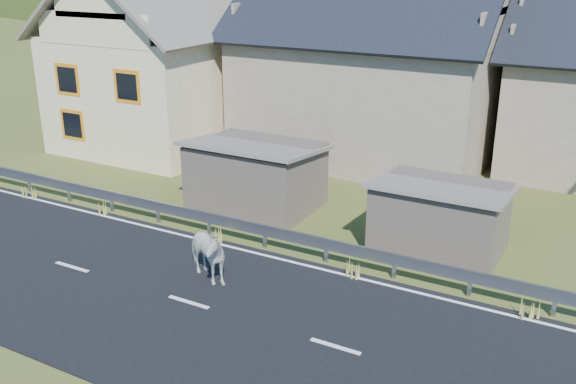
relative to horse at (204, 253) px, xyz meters
The scene contains 9 objects.
ground 1.49m from the horse, 73.29° to the right, with size 160.00×160.00×0.00m, color #414F20.
road 1.48m from the horse, 73.29° to the right, with size 60.00×7.00×0.04m, color black.
lane_markings 1.46m from the horse, 73.29° to the right, with size 60.00×6.60×0.01m, color silver.
guardrail 2.52m from the horse, 81.79° to the left, with size 28.10×0.09×0.75m.
shed_left 5.56m from the horse, 107.19° to the left, with size 4.30×3.30×2.40m, color #695A4E.
shed_right 6.84m from the horse, 44.68° to the left, with size 3.80×2.90×2.20m, color #695A4E.
house_cream 14.91m from the horse, 131.76° to the left, with size 7.80×9.80×8.30m.
house_stone_a 14.34m from the horse, 92.66° to the left, with size 10.80×9.80×8.90m.
horse is the anchor object (origin of this frame).
Camera 1 is at (8.89, -11.06, 8.06)m, focal length 40.00 mm.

